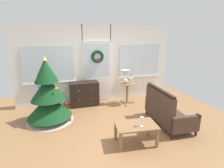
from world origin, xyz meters
TOP-DOWN VIEW (x-y plane):
  - ground_plane at (0.00, 0.00)m, footprint 6.76×6.76m
  - back_wall_with_door at (0.00, 2.08)m, footprint 5.20×0.19m
  - christmas_tree at (-1.54, 0.99)m, footprint 1.21×1.21m
  - dresser_cabinet at (-0.51, 1.79)m, footprint 0.90×0.45m
  - settee_sofa at (1.26, -0.09)m, footprint 0.79×1.47m
  - side_table at (0.87, 1.52)m, footprint 0.50×0.48m
  - table_lamp at (0.81, 1.56)m, footprint 0.28×0.28m
  - flower_vase at (0.97, 1.46)m, footprint 0.11×0.10m
  - coffee_table at (0.21, -0.62)m, footprint 0.89×0.60m
  - wine_glass at (0.29, -0.71)m, footprint 0.08×0.08m
  - gift_box at (-1.11, 0.84)m, footprint 0.17×0.16m

SIDE VIEW (x-z plane):
  - ground_plane at x=0.00m, z-range 0.00..0.00m
  - gift_box at x=-1.11m, z-range 0.00..0.17m
  - coffee_table at x=0.21m, z-range 0.15..0.59m
  - settee_sofa at x=1.26m, z-range -0.10..0.86m
  - dresser_cabinet at x=-0.51m, z-range 0.00..0.78m
  - side_table at x=0.87m, z-range 0.15..0.84m
  - wine_glass at x=0.29m, z-range 0.48..0.67m
  - christmas_tree at x=-1.54m, z-range -0.22..1.51m
  - flower_vase at x=0.97m, z-range 0.64..0.99m
  - table_lamp at x=0.81m, z-range 0.76..1.20m
  - back_wall_with_door at x=0.00m, z-range 0.01..2.56m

